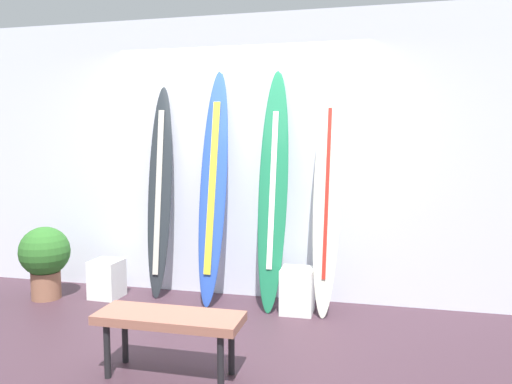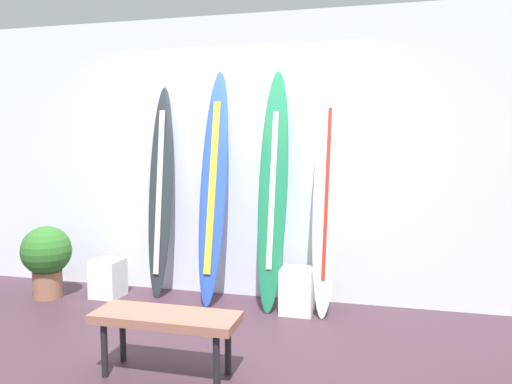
% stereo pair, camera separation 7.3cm
% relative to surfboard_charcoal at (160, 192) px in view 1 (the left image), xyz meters
% --- Properties ---
extents(ground, '(8.00, 8.00, 0.04)m').
position_rel_surfboard_charcoal_xyz_m(ground, '(0.78, -1.01, -1.08)').
color(ground, '#3F2933').
extents(wall_back, '(7.20, 0.20, 2.80)m').
position_rel_surfboard_charcoal_xyz_m(wall_back, '(0.78, 0.29, 0.34)').
color(wall_back, silver).
rests_on(wall_back, ground).
extents(surfboard_charcoal, '(0.27, 0.33, 2.12)m').
position_rel_surfboard_charcoal_xyz_m(surfboard_charcoal, '(0.00, 0.00, 0.00)').
color(surfboard_charcoal, '#272D32').
rests_on(surfboard_charcoal, ground).
extents(surfboard_cobalt, '(0.30, 0.49, 2.26)m').
position_rel_surfboard_charcoal_xyz_m(surfboard_cobalt, '(0.59, -0.07, 0.07)').
color(surfboard_cobalt, blue).
rests_on(surfboard_cobalt, ground).
extents(surfboard_emerald, '(0.28, 0.48, 2.24)m').
position_rel_surfboard_charcoal_xyz_m(surfboard_emerald, '(1.18, -0.08, 0.06)').
color(surfboard_emerald, '#1E764D').
rests_on(surfboard_emerald, ground).
extents(surfboard_ivory, '(0.27, 0.50, 2.21)m').
position_rel_surfboard_charcoal_xyz_m(surfboard_ivory, '(1.68, -0.09, 0.05)').
color(surfboard_ivory, silver).
rests_on(surfboard_ivory, ground).
extents(display_block_left, '(0.30, 0.30, 0.38)m').
position_rel_surfboard_charcoal_xyz_m(display_block_left, '(-0.51, -0.19, -0.87)').
color(display_block_left, white).
rests_on(display_block_left, ground).
extents(display_block_center, '(0.30, 0.30, 0.41)m').
position_rel_surfboard_charcoal_xyz_m(display_block_center, '(1.43, -0.19, -0.85)').
color(display_block_center, silver).
rests_on(display_block_center, ground).
extents(potted_plant, '(0.49, 0.49, 0.73)m').
position_rel_surfboard_charcoal_xyz_m(potted_plant, '(-1.08, -0.37, -0.63)').
color(potted_plant, '#8E5C46').
rests_on(potted_plant, ground).
extents(bench, '(0.98, 0.35, 0.43)m').
position_rel_surfboard_charcoal_xyz_m(bench, '(0.79, -1.62, -0.68)').
color(bench, '#935C4B').
rests_on(bench, ground).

